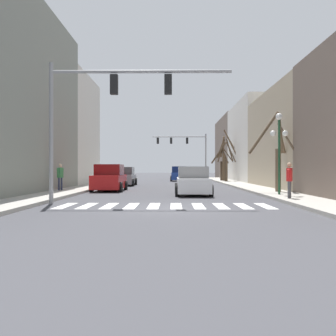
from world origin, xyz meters
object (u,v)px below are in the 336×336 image
Objects in this scene: car_parked_right_far at (179,174)px; street_tree_left_mid at (277,154)px; traffic_signal_far at (186,145)px; pedestrian_on_left_sidewalk at (60,174)px; pedestrian_near_right_corner at (289,177)px; car_parked_right_near at (124,177)px; street_tree_left_far at (223,164)px; traffic_signal_near at (106,100)px; car_parked_left_near at (109,179)px; street_tree_right_near at (225,163)px; street_lamp_right_corner at (279,137)px; car_at_intersection at (193,182)px; street_tree_left_near at (225,158)px.

car_parked_right_far is 24.42m from street_tree_left_mid.
traffic_signal_far is 1.77× the size of car_parked_right_far.
car_parked_right_far is 2.53× the size of pedestrian_on_left_sidewalk.
pedestrian_near_right_corner is at bearing -99.03° from street_tree_left_mid.
car_parked_right_near is at bearing 56.83° from pedestrian_near_right_corner.
street_tree_left_far is at bearing -43.58° from car_parked_right_near.
traffic_signal_far is 1.88× the size of street_tree_left_far.
traffic_signal_near is 8.98m from pedestrian_near_right_corner.
car_parked_left_near is 10.99m from street_tree_left_mid.
traffic_signal_far reaches higher than street_tree_left_mid.
street_tree_left_far is (10.01, 18.83, 1.22)m from car_parked_left_near.
street_tree_right_near reaches higher than car_parked_right_far.
pedestrian_on_left_sidewalk is at bearing -121.74° from street_tree_left_far.
car_parked_right_near is 14.63m from street_tree_left_far.
street_lamp_right_corner is at bearing -90.05° from street_tree_right_near.
car_parked_right_near is at bearing 24.33° from car_at_intersection.
pedestrian_on_left_sidewalk is 0.35× the size of street_tree_left_mid.
street_lamp_right_corner is 1.08× the size of street_tree_left_far.
street_tree_right_near reaches higher than car_at_intersection.
traffic_signal_near reaches higher than car_at_intersection.
street_tree_left_mid is at bearing 36.96° from traffic_signal_near.
street_tree_right_near is (0.02, 21.23, -1.05)m from street_lamp_right_corner.
traffic_signal_near is 30.97m from car_parked_right_far.
street_lamp_right_corner is at bearing -169.48° from car_parked_right_far.
street_tree_right_near is (9.93, 7.33, 1.36)m from car_parked_right_near.
car_at_intersection is at bearing -102.99° from street_tree_right_near.
car_parked_right_far is 13.54m from car_parked_right_near.
street_tree_left_mid is at bearing 17.46° from pedestrian_near_right_corner.
street_tree_left_far is at bearing -11.47° from car_at_intersection.
car_parked_right_far is at bearing -13.34° from car_parked_left_near.
car_parked_right_near is 10.50m from pedestrian_on_left_sidewalk.
street_tree_left_far is (5.06, -2.03, 1.23)m from car_parked_right_far.
traffic_signal_far reaches higher than street_lamp_right_corner.
street_lamp_right_corner is at bearing -112.39° from car_at_intersection.
pedestrian_on_left_sidewalk is 13.37m from street_tree_left_mid.
pedestrian_on_left_sidewalk is 24.02m from street_tree_left_near.
car_at_intersection is (-0.64, -31.81, -3.96)m from traffic_signal_far.
car_parked_right_near is 14.44m from street_tree_left_near.
traffic_signal_near reaches higher than car_parked_right_near.
traffic_signal_far is 8.22m from car_parked_right_far.
street_tree_left_far is at bearing -66.74° from traffic_signal_far.
pedestrian_on_left_sidewalk is at bearing 118.18° from traffic_signal_near.
traffic_signal_near is 1.84× the size of car_parked_right_far.
pedestrian_on_left_sidewalk reaches higher than car_parked_left_near.
street_lamp_right_corner is 0.91× the size of car_at_intersection.
street_lamp_right_corner is at bearing -102.58° from street_tree_left_mid.
street_tree_left_mid is (0.86, 5.39, 1.28)m from pedestrian_near_right_corner.
street_tree_left_far is at bearing -27.99° from car_parked_left_near.
traffic_signal_far is 10.71m from street_tree_left_near.
car_at_intersection is at bearing -178.91° from car_parked_right_far.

